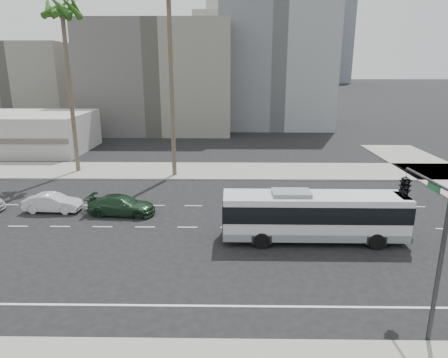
{
  "coord_description": "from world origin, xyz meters",
  "views": [
    {
      "loc": [
        -0.05,
        -25.86,
        10.86
      ],
      "look_at": [
        -0.49,
        4.0,
        2.41
      ],
      "focal_mm": 31.89,
      "sensor_mm": 36.0,
      "label": 1
    }
  ],
  "objects_px": {
    "car_a": "(122,205)",
    "car_b": "(53,203)",
    "city_bus": "(314,215)",
    "traffic_signal": "(408,192)",
    "palm_mid": "(62,14)"
  },
  "relations": [
    {
      "from": "car_a",
      "to": "car_b",
      "type": "xyz_separation_m",
      "value": [
        -5.5,
        0.53,
        -0.03
      ]
    },
    {
      "from": "car_a",
      "to": "traffic_signal",
      "type": "distance_m",
      "value": 20.34
    },
    {
      "from": "car_a",
      "to": "traffic_signal",
      "type": "xyz_separation_m",
      "value": [
        16.23,
        -11.31,
        4.72
      ]
    },
    {
      "from": "city_bus",
      "to": "traffic_signal",
      "type": "xyz_separation_m",
      "value": [
        2.63,
        -6.8,
        3.71
      ]
    },
    {
      "from": "city_bus",
      "to": "traffic_signal",
      "type": "height_order",
      "value": "traffic_signal"
    },
    {
      "from": "city_bus",
      "to": "car_a",
      "type": "relative_size",
      "value": 2.28
    },
    {
      "from": "city_bus",
      "to": "traffic_signal",
      "type": "bearing_deg",
      "value": -68.61
    },
    {
      "from": "city_bus",
      "to": "palm_mid",
      "type": "xyz_separation_m",
      "value": [
        -21.61,
        17.11,
        13.98
      ]
    },
    {
      "from": "traffic_signal",
      "to": "palm_mid",
      "type": "distance_m",
      "value": 35.56
    },
    {
      "from": "traffic_signal",
      "to": "palm_mid",
      "type": "relative_size",
      "value": 0.37
    },
    {
      "from": "palm_mid",
      "to": "car_a",
      "type": "bearing_deg",
      "value": -57.53
    },
    {
      "from": "car_a",
      "to": "car_b",
      "type": "bearing_deg",
      "value": 90.08
    },
    {
      "from": "car_b",
      "to": "palm_mid",
      "type": "height_order",
      "value": "palm_mid"
    },
    {
      "from": "car_a",
      "to": "palm_mid",
      "type": "bearing_deg",
      "value": 38.09
    },
    {
      "from": "car_a",
      "to": "palm_mid",
      "type": "distance_m",
      "value": 21.15
    }
  ]
}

